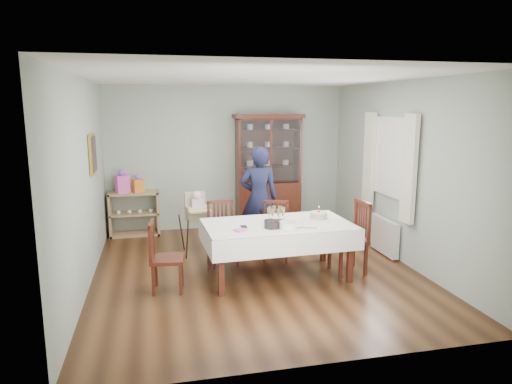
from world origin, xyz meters
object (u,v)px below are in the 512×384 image
object	(u,v)px
sideboard	(135,214)
champagne_tray	(276,218)
woman	(259,198)
gift_bag_pink	(122,182)
birthday_cake	(319,216)
dining_table	(278,250)
chair_end_left	(166,270)
chair_far_right	(276,243)
gift_bag_orange	(138,184)
chair_end_right	(349,251)
high_chair	(197,229)
china_cabinet	(268,170)
chair_far_left	(223,246)

from	to	relation	value
sideboard	champagne_tray	distance (m)	3.23
woman	gift_bag_pink	distance (m)	2.55
birthday_cake	woman	bearing A→B (deg)	115.92
dining_table	chair_end_left	size ratio (longest dim) A/B	2.25
chair_far_right	gift_bag_orange	xyz separation A→B (m)	(-2.06, 1.87, 0.68)
chair_end_right	high_chair	size ratio (longest dim) A/B	1.02
gift_bag_orange	high_chair	bearing A→B (deg)	-53.24
birthday_cake	sideboard	bearing A→B (deg)	136.49
chair_end_left	birthday_cake	distance (m)	2.21
chair_far_right	high_chair	world-z (taller)	high_chair
china_cabinet	chair_far_right	bearing A→B (deg)	-100.48
woman	gift_bag_orange	bearing A→B (deg)	-23.81
gift_bag_pink	chair_far_right	bearing A→B (deg)	-38.79
champagne_tray	gift_bag_pink	distance (m)	3.31
chair_far_left	birthday_cake	size ratio (longest dim) A/B	3.37
sideboard	gift_bag_pink	world-z (taller)	gift_bag_pink
chair_far_right	woman	distance (m)	0.85
chair_far_left	woman	world-z (taller)	woman
sideboard	woman	distance (m)	2.44
chair_end_left	gift_bag_orange	xyz separation A→B (m)	(-0.39, 2.71, 0.68)
china_cabinet	chair_end_right	size ratio (longest dim) A/B	2.13
china_cabinet	high_chair	xyz separation A→B (m)	(-1.48, -1.24, -0.73)
chair_end_right	birthday_cake	size ratio (longest dim) A/B	3.70
chair_end_right	dining_table	bearing A→B (deg)	-94.27
dining_table	gift_bag_pink	distance (m)	3.41
china_cabinet	gift_bag_orange	xyz separation A→B (m)	(-2.41, 0.00, -0.17)
dining_table	gift_bag_orange	world-z (taller)	gift_bag_orange
high_chair	gift_bag_pink	distance (m)	1.83
chair_far_right	champagne_tray	distance (m)	0.85
chair_end_right	sideboard	bearing A→B (deg)	-133.04
chair_far_right	gift_bag_orange	bearing A→B (deg)	154.10
china_cabinet	champagne_tray	world-z (taller)	china_cabinet
gift_bag_pink	gift_bag_orange	size ratio (longest dim) A/B	1.28
chair_far_left	gift_bag_orange	xyz separation A→B (m)	(-1.25, 1.86, 0.67)
chair_end_left	gift_bag_orange	bearing A→B (deg)	14.70
dining_table	birthday_cake	xyz separation A→B (m)	(0.62, 0.10, 0.43)
chair_end_left	gift_bag_pink	xyz separation A→B (m)	(-0.66, 2.71, 0.72)
chair_end_left	gift_bag_orange	world-z (taller)	gift_bag_orange
dining_table	sideboard	xyz separation A→B (m)	(-1.99, 2.58, 0.02)
sideboard	china_cabinet	bearing A→B (deg)	-0.49
chair_end_left	high_chair	bearing A→B (deg)	-13.66
dining_table	gift_bag_orange	bearing A→B (deg)	126.60
chair_end_right	woman	bearing A→B (deg)	-145.48
chair_far_right	birthday_cake	size ratio (longest dim) A/B	3.24
china_cabinet	chair_end_left	bearing A→B (deg)	-126.63
woman	sideboard	bearing A→B (deg)	-23.02
dining_table	birthday_cake	size ratio (longest dim) A/B	7.40
chair_end_left	dining_table	bearing A→B (deg)	-77.97
chair_far_left	woman	xyz separation A→B (m)	(0.69, 0.60, 0.57)
china_cabinet	chair_far_left	distance (m)	2.35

